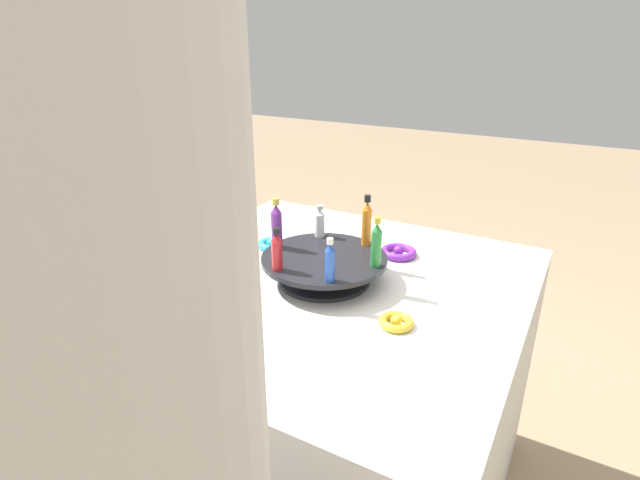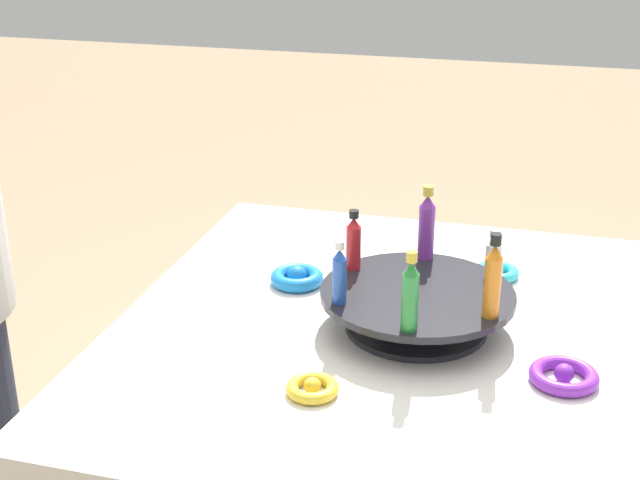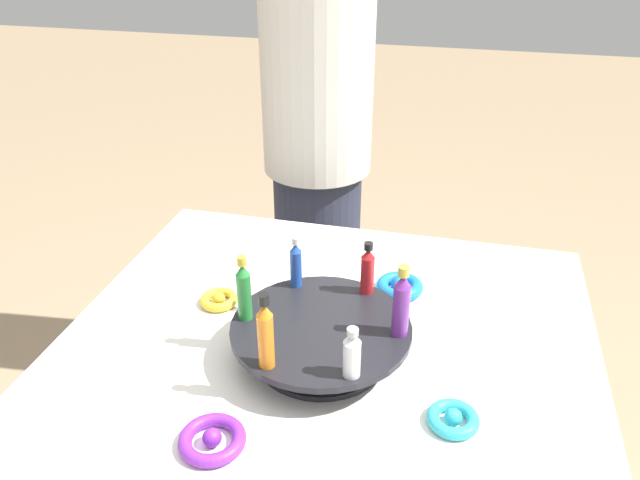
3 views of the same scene
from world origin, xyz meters
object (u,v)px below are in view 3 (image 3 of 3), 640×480
at_px(bottle_purple, 401,304).
at_px(bottle_green, 244,290).
at_px(display_stand, 321,338).
at_px(ribbon_bow_purple, 212,439).
at_px(bottle_red, 368,270).
at_px(ribbon_bow_gold, 219,299).
at_px(bottle_clear, 352,354).
at_px(ribbon_bow_blue, 400,286).
at_px(bottle_blue, 296,264).
at_px(person_figure, 317,116).
at_px(bottle_orange, 265,334).
at_px(ribbon_bow_teal, 453,419).

relative_size(bottle_purple, bottle_green, 1.07).
height_order(display_stand, ribbon_bow_purple, display_stand).
xyz_separation_m(bottle_purple, bottle_green, (0.02, -0.26, -0.00)).
xyz_separation_m(bottle_red, ribbon_bow_gold, (0.01, -0.29, -0.10)).
xyz_separation_m(bottle_clear, ribbon_bow_purple, (0.12, -0.18, -0.10)).
height_order(bottle_clear, ribbon_bow_blue, bottle_clear).
bearing_deg(bottle_clear, display_stand, -145.97).
relative_size(ribbon_bow_blue, ribbon_bow_gold, 1.26).
bearing_deg(display_stand, bottle_green, -85.97).
distance_m(bottle_red, ribbon_bow_gold, 0.31).
distance_m(bottle_purple, ribbon_bow_blue, 0.25).
relative_size(bottle_purple, bottle_red, 1.27).
distance_m(bottle_red, bottle_blue, 0.13).
height_order(bottle_clear, bottle_red, bottle_red).
distance_m(bottle_clear, ribbon_bow_gold, 0.39).
height_order(bottle_clear, person_figure, person_figure).
relative_size(display_stand, person_figure, 0.17).
distance_m(display_stand, person_figure, 0.81).
bearing_deg(bottle_green, bottle_red, 124.03).
height_order(bottle_orange, ribbon_bow_blue, bottle_orange).
relative_size(ribbon_bow_blue, ribbon_bow_teal, 1.17).
bearing_deg(display_stand, bottle_orange, -25.97).
height_order(ribbon_bow_gold, person_figure, person_figure).
xyz_separation_m(ribbon_bow_purple, person_figure, (-1.01, -0.09, 0.16)).
distance_m(bottle_purple, bottle_red, 0.13).
bearing_deg(ribbon_bow_purple, person_figure, -174.89).
xyz_separation_m(bottle_blue, bottle_green, (0.12, -0.06, 0.01)).
bearing_deg(bottle_orange, bottle_blue, -175.97).
bearing_deg(person_figure, ribbon_bow_blue, 14.96).
height_order(bottle_green, ribbon_bow_purple, bottle_green).
height_order(bottle_clear, bottle_orange, bottle_orange).
bearing_deg(ribbon_bow_gold, ribbon_bow_blue, 110.16).
bearing_deg(bottle_blue, bottle_clear, 34.03).
distance_m(bottle_purple, bottle_green, 0.26).
bearing_deg(bottle_red, ribbon_bow_teal, 37.67).
bearing_deg(ribbon_bow_gold, bottle_purple, 74.88).
xyz_separation_m(ribbon_bow_purple, ribbon_bow_teal, (-0.12, 0.34, -0.00)).
bearing_deg(ribbon_bow_purple, bottle_purple, 135.30).
xyz_separation_m(bottle_orange, ribbon_bow_blue, (-0.35, 0.17, -0.11)).
bearing_deg(bottle_red, bottle_blue, -85.97).
bearing_deg(ribbon_bow_gold, person_figure, 177.06).
xyz_separation_m(display_stand, bottle_clear, (0.11, 0.07, 0.07)).
relative_size(display_stand, bottle_orange, 2.35).
relative_size(bottle_orange, ribbon_bow_purple, 1.32).
xyz_separation_m(display_stand, bottle_green, (0.01, -0.13, 0.08)).
distance_m(bottle_clear, bottle_green, 0.23).
bearing_deg(bottle_green, ribbon_bow_blue, 135.30).
height_order(display_stand, ribbon_bow_blue, display_stand).
bearing_deg(display_stand, ribbon_bow_teal, 65.16).
xyz_separation_m(bottle_clear, ribbon_bow_teal, (-0.00, 0.16, -0.10)).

